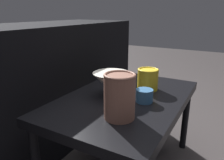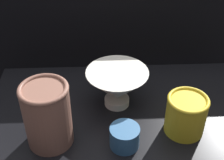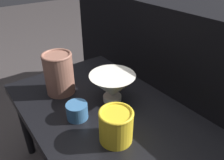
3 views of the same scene
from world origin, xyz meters
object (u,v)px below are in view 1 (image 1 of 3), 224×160
Objects in this scene: vase_textured_left at (120,96)px; vase_colorful_right at (148,79)px; bowl at (112,83)px; cup at (144,96)px.

vase_colorful_right is at bearing 3.37° from vase_textured_left.
vase_colorful_right is at bearing -33.64° from bowl.
bowl is 1.02× the size of vase_textured_left.
bowl is 0.20m from vase_colorful_right.
bowl is at bearing 37.21° from vase_textured_left.
cup is at bearing -163.87° from vase_colorful_right.
vase_colorful_right is 1.44× the size of cup.
vase_textured_left is at bearing -176.63° from vase_colorful_right.
bowl is 0.22m from vase_textured_left.
cup is at bearing -7.95° from vase_textured_left.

